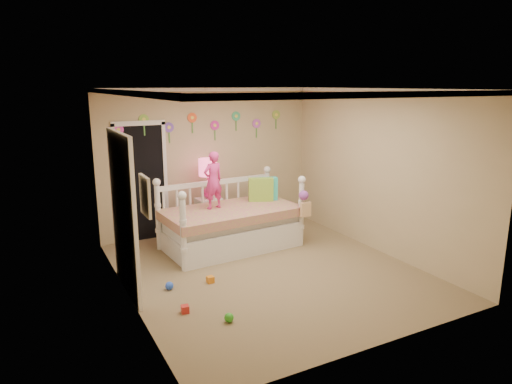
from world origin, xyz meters
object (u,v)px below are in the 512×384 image
daybed (231,212)px  table_lamp (208,172)px  nightstand (209,217)px  child (213,180)px

daybed → table_lamp: table_lamp is taller
daybed → table_lamp: (-0.10, 0.72, 0.56)m
daybed → nightstand: (-0.10, 0.72, -0.26)m
child → table_lamp: (0.16, 0.61, 0.02)m
child → table_lamp: size_ratio=1.34×
daybed → table_lamp: bearing=94.0°
daybed → child: (-0.25, 0.11, 0.54)m
nightstand → table_lamp: table_lamp is taller
daybed → child: size_ratio=2.37×
table_lamp → child: bearing=-104.2°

